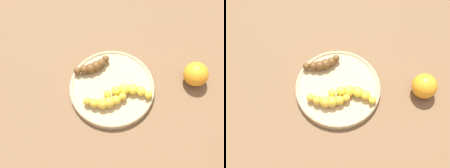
% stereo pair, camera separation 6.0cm
% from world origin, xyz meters
% --- Properties ---
extents(ground_plane, '(2.40, 2.40, 0.00)m').
position_xyz_m(ground_plane, '(0.00, 0.00, 0.00)').
color(ground_plane, brown).
extents(fruit_bowl, '(0.26, 0.26, 0.02)m').
position_xyz_m(fruit_bowl, '(0.00, 0.00, 0.01)').
color(fruit_bowl, tan).
rests_on(fruit_bowl, ground_plane).
extents(banana_yellow, '(0.07, 0.13, 0.03)m').
position_xyz_m(banana_yellow, '(0.00, -0.05, 0.04)').
color(banana_yellow, yellow).
rests_on(banana_yellow, fruit_bowl).
extents(banana_overripe, '(0.09, 0.09, 0.03)m').
position_xyz_m(banana_overripe, '(0.03, 0.08, 0.04)').
color(banana_overripe, '#593819').
rests_on(banana_overripe, fruit_bowl).
extents(banana_spotted, '(0.08, 0.11, 0.03)m').
position_xyz_m(banana_spotted, '(-0.06, -0.00, 0.04)').
color(banana_spotted, gold).
rests_on(banana_spotted, fruit_bowl).
extents(orange_fruit, '(0.08, 0.08, 0.08)m').
position_xyz_m(orange_fruit, '(0.13, -0.22, 0.04)').
color(orange_fruit, orange).
rests_on(orange_fruit, ground_plane).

